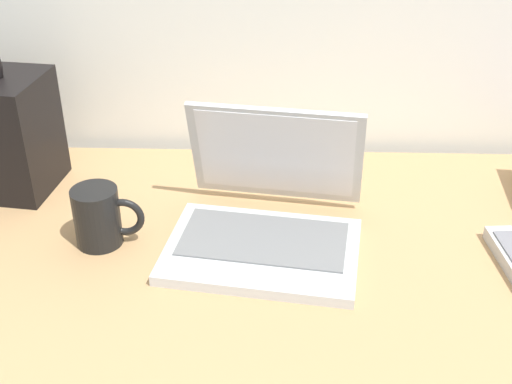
{
  "coord_description": "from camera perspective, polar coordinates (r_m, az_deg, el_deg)",
  "views": [
    {
      "loc": [
        0.04,
        -0.88,
        0.67
      ],
      "look_at": [
        0.01,
        0.0,
        0.15
      ],
      "focal_mm": 46.7,
      "sensor_mm": 36.0,
      "label": 1
    }
  ],
  "objects": [
    {
      "name": "coffee_mug",
      "position": [
        1.12,
        -13.28,
        -2.02
      ],
      "size": [
        0.12,
        0.08,
        0.1
      ],
      "color": "black",
      "rests_on": "desk"
    },
    {
      "name": "laptop",
      "position": [
        1.11,
        0.95,
        -1.97
      ],
      "size": [
        0.34,
        0.32,
        0.21
      ],
      "color": "silver",
      "rests_on": "desk"
    },
    {
      "name": "desk",
      "position": [
        1.1,
        -0.51,
        -6.07
      ],
      "size": [
        1.6,
        0.76,
        0.03
      ],
      "color": "tan",
      "rests_on": "ground"
    }
  ]
}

